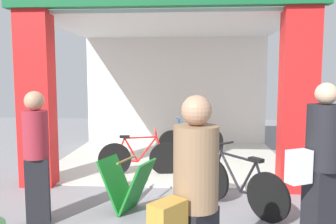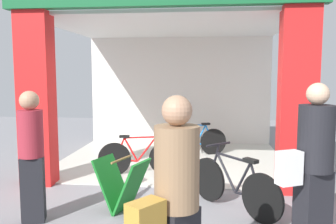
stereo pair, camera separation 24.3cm
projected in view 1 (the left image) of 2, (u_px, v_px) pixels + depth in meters
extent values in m
plane|color=gray|center=(164.00, 188.00, 5.75)|extent=(17.49, 17.49, 0.00)
cube|color=beige|center=(171.00, 159.00, 7.62)|extent=(4.74, 3.77, 0.02)
cube|color=silver|center=(175.00, 90.00, 9.33)|extent=(4.74, 0.12, 2.87)
cube|color=red|center=(36.00, 100.00, 5.74)|extent=(0.55, 0.36, 2.87)
cube|color=red|center=(298.00, 101.00, 5.45)|extent=(0.55, 0.36, 2.87)
cube|color=silver|center=(171.00, 27.00, 7.31)|extent=(4.74, 3.77, 0.06)
cylinder|color=black|center=(211.00, 142.00, 8.07)|extent=(0.59, 0.24, 0.61)
cylinder|color=black|center=(171.00, 144.00, 7.82)|extent=(0.59, 0.24, 0.61)
cylinder|color=blue|center=(202.00, 143.00, 8.01)|extent=(0.40, 0.17, 0.08)
cylinder|color=blue|center=(198.00, 135.00, 7.97)|extent=(0.26, 0.12, 0.46)
cylinder|color=blue|center=(186.00, 135.00, 7.89)|extent=(0.36, 0.16, 0.48)
cylinder|color=blue|center=(191.00, 125.00, 7.90)|extent=(0.56, 0.23, 0.05)
cylinder|color=blue|center=(207.00, 133.00, 8.02)|extent=(0.20, 0.10, 0.41)
cylinder|color=blue|center=(176.00, 134.00, 7.82)|extent=(0.18, 0.09, 0.42)
cylinder|color=blue|center=(179.00, 123.00, 7.82)|extent=(0.06, 0.05, 0.13)
cylinder|color=blue|center=(180.00, 120.00, 7.81)|extent=(0.17, 0.41, 0.03)
cube|color=black|center=(203.00, 124.00, 7.97)|extent=(0.21, 0.15, 0.05)
cylinder|color=black|center=(115.00, 159.00, 6.41)|extent=(0.61, 0.12, 0.61)
cylinder|color=black|center=(166.00, 159.00, 6.47)|extent=(0.61, 0.12, 0.61)
cylinder|color=red|center=(127.00, 160.00, 6.42)|extent=(0.41, 0.09, 0.08)
cylinder|color=red|center=(131.00, 150.00, 6.41)|extent=(0.27, 0.07, 0.45)
cylinder|color=red|center=(147.00, 149.00, 6.43)|extent=(0.37, 0.08, 0.47)
cylinder|color=red|center=(141.00, 138.00, 6.39)|extent=(0.58, 0.11, 0.05)
cylinder|color=red|center=(120.00, 149.00, 6.39)|extent=(0.20, 0.06, 0.41)
cylinder|color=red|center=(161.00, 148.00, 6.44)|extent=(0.18, 0.06, 0.42)
cylinder|color=red|center=(156.00, 134.00, 6.41)|extent=(0.06, 0.04, 0.13)
cylinder|color=red|center=(155.00, 130.00, 6.40)|extent=(0.09, 0.42, 0.03)
cube|color=black|center=(125.00, 137.00, 6.37)|extent=(0.19, 0.12, 0.05)
cylinder|color=black|center=(268.00, 197.00, 4.40)|extent=(0.46, 0.50, 0.64)
cylinder|color=black|center=(212.00, 179.00, 5.17)|extent=(0.46, 0.50, 0.64)
cylinder|color=black|center=(253.00, 194.00, 4.59)|extent=(0.31, 0.34, 0.08)
cylinder|color=black|center=(248.00, 177.00, 4.63)|extent=(0.21, 0.23, 0.48)
cylinder|color=black|center=(231.00, 172.00, 4.87)|extent=(0.29, 0.31, 0.50)
cylinder|color=black|center=(238.00, 157.00, 4.75)|extent=(0.44, 0.48, 0.05)
cylinder|color=black|center=(261.00, 179.00, 4.46)|extent=(0.17, 0.18, 0.43)
cylinder|color=black|center=(217.00, 166.00, 5.07)|extent=(0.15, 0.16, 0.44)
cylinder|color=black|center=(222.00, 148.00, 4.97)|extent=(0.06, 0.06, 0.13)
cylinder|color=black|center=(222.00, 144.00, 4.96)|extent=(0.35, 0.32, 0.03)
cube|color=black|center=(256.00, 160.00, 4.51)|extent=(0.20, 0.21, 0.05)
cube|color=#197226|center=(117.00, 184.00, 4.81)|extent=(0.48, 0.56, 0.73)
cube|color=#197226|center=(137.00, 187.00, 4.68)|extent=(0.48, 0.56, 0.73)
cylinder|color=olive|center=(127.00, 160.00, 4.70)|extent=(0.19, 0.45, 0.03)
cube|color=black|center=(321.00, 209.00, 3.71)|extent=(0.40, 0.36, 0.87)
cylinder|color=black|center=(324.00, 137.00, 3.63)|extent=(0.48, 0.48, 0.68)
sphere|color=#D8AD8C|center=(326.00, 94.00, 3.58)|extent=(0.23, 0.23, 0.23)
cube|color=white|center=(299.00, 167.00, 3.54)|extent=(0.28, 0.23, 0.34)
cube|color=black|center=(38.00, 191.00, 4.35)|extent=(0.34, 0.32, 0.83)
cylinder|color=maroon|center=(36.00, 134.00, 4.27)|extent=(0.38, 0.38, 0.59)
sphere|color=tan|center=(34.00, 101.00, 4.23)|extent=(0.24, 0.24, 0.24)
cylinder|color=#8C6B4C|center=(196.00, 167.00, 2.67)|extent=(0.48, 0.48, 0.64)
sphere|color=tan|center=(196.00, 110.00, 2.62)|extent=(0.23, 0.23, 0.23)
cube|color=#BF8C33|center=(168.00, 219.00, 2.46)|extent=(0.29, 0.31, 0.25)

